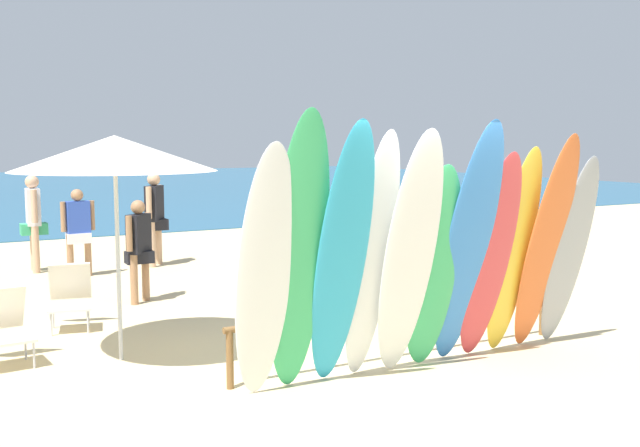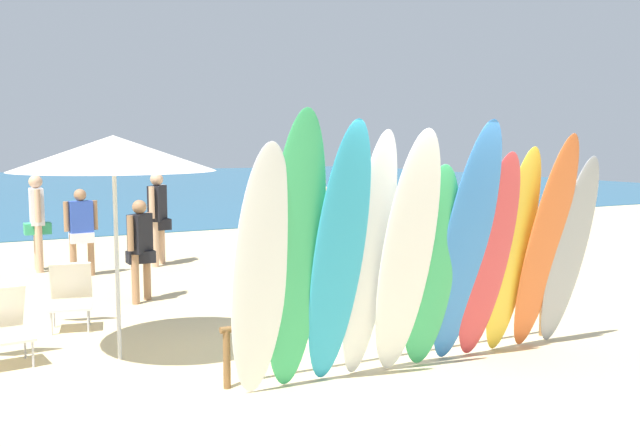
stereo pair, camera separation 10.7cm
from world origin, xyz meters
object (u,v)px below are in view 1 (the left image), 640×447
at_px(surfboard_green_1, 299,255).
at_px(surfboard_orange_9, 546,244).
at_px(beachgoer_near_rack, 318,208).
at_px(beachgoer_by_water, 33,216).
at_px(surfboard_grey_10, 570,251).
at_px(surfboard_teal_2, 342,258).
at_px(surfboard_green_5, 433,268).
at_px(surfboard_yellow_8, 514,251).
at_px(surfboard_rack, 406,313).
at_px(beach_umbrella, 115,153).
at_px(surfboard_white_4, 410,256).
at_px(surfboard_white_0, 265,273).
at_px(surfboard_blue_6, 468,245).
at_px(beach_chair_blue, 3,323).
at_px(surfboard_white_3, 372,257).
at_px(beachgoer_photographing, 78,226).
at_px(beachgoer_strolling, 154,212).
at_px(beachgoer_midbeach, 139,244).
at_px(surfboard_red_7, 490,257).
at_px(beach_chair_striped, 70,294).

xyz_separation_m(surfboard_green_1, surfboard_orange_9, (3.01, -0.04, -0.10)).
bearing_deg(beachgoer_near_rack, beachgoer_by_water, 92.21).
bearing_deg(surfboard_grey_10, surfboard_teal_2, 176.29).
relative_size(surfboard_green_5, surfboard_yellow_8, 0.93).
bearing_deg(surfboard_rack, beach_umbrella, 152.27).
bearing_deg(beachgoer_near_rack, surfboard_white_4, 160.33).
relative_size(surfboard_white_0, surfboard_blue_6, 0.90).
bearing_deg(beachgoer_near_rack, beach_chair_blue, 132.17).
height_order(surfboard_white_3, beachgoer_photographing, surfboard_white_3).
bearing_deg(surfboard_green_1, surfboard_white_0, -178.15).
bearing_deg(beachgoer_by_water, surfboard_orange_9, -149.51).
height_order(surfboard_white_0, beachgoer_strolling, surfboard_white_0).
xyz_separation_m(surfboard_rack, surfboard_yellow_8, (1.11, -0.43, 0.64)).
relative_size(beachgoer_by_water, beach_umbrella, 0.72).
bearing_deg(surfboard_green_1, surfboard_white_4, 1.41).
relative_size(surfboard_green_5, surfboard_blue_6, 0.82).
relative_size(surfboard_rack, beachgoer_midbeach, 2.78).
distance_m(surfboard_teal_2, surfboard_white_4, 0.76).
bearing_deg(surfboard_yellow_8, surfboard_green_5, 176.62).
bearing_deg(surfboard_blue_6, beachgoer_near_rack, 73.54).
xyz_separation_m(surfboard_red_7, beachgoer_by_water, (-3.48, 7.96, -0.12)).
bearing_deg(beachgoer_by_water, beach_umbrella, -176.81).
distance_m(surfboard_blue_6, beachgoer_strolling, 7.67).
bearing_deg(surfboard_blue_6, surfboard_grey_10, 4.53).
distance_m(surfboard_green_5, beachgoer_near_rack, 8.39).
distance_m(surfboard_green_1, beach_chair_striped, 3.94).
height_order(surfboard_white_0, surfboard_teal_2, surfboard_teal_2).
relative_size(surfboard_white_0, beachgoer_near_rack, 1.52).
xyz_separation_m(surfboard_white_4, beachgoer_strolling, (-0.34, 7.61, -0.23)).
height_order(surfboard_teal_2, beach_umbrella, surfboard_teal_2).
height_order(surfboard_teal_2, beachgoer_photographing, surfboard_teal_2).
relative_size(surfboard_green_1, beach_umbrella, 1.12).
relative_size(surfboard_white_0, beach_chair_striped, 2.95).
distance_m(surfboard_white_0, beachgoer_near_rack, 9.21).
distance_m(surfboard_green_1, beach_chair_blue, 3.40).
xyz_separation_m(surfboard_rack, surfboard_white_0, (-1.85, -0.47, 0.67)).
relative_size(surfboard_white_0, surfboard_teal_2, 0.90).
relative_size(surfboard_grey_10, beachgoer_near_rack, 1.42).
relative_size(surfboard_red_7, surfboard_grey_10, 1.03).
bearing_deg(surfboard_white_0, beachgoer_photographing, 92.83).
relative_size(surfboard_white_3, surfboard_green_5, 1.16).
bearing_deg(surfboard_blue_6, surfboard_green_1, 179.62).
distance_m(surfboard_teal_2, beachgoer_photographing, 7.22).
bearing_deg(surfboard_yellow_8, surfboard_white_3, 175.22).
bearing_deg(surfboard_white_0, surfboard_green_1, -3.45).
bearing_deg(surfboard_yellow_8, surfboard_white_4, -179.56).
xyz_separation_m(surfboard_green_1, beach_chair_striped, (-1.39, 3.58, -0.88)).
bearing_deg(beachgoer_strolling, beachgoer_photographing, 144.04).
bearing_deg(beachgoer_midbeach, beach_chair_striped, 178.58).
bearing_deg(surfboard_teal_2, surfboard_yellow_8, 7.65).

